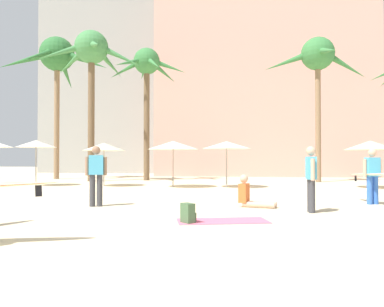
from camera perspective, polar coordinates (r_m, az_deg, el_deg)
ground at (r=5.18m, az=-4.20°, el=-15.80°), size 120.00×120.00×0.00m
hotel_pink at (r=34.21m, az=10.54°, el=11.81°), size 17.34×8.61×17.74m
hotel_tower_gray at (r=45.46m, az=-10.53°, el=18.67°), size 13.98×11.12×33.15m
palm_tree_far_left at (r=24.93m, az=-6.89°, el=12.36°), size 5.12×4.80×8.55m
palm_tree_center at (r=24.75m, az=-15.06°, el=14.14°), size 6.12×6.06×9.35m
palm_tree_right at (r=24.24m, az=18.66°, el=13.32°), size 6.31×6.48×8.66m
palm_tree_far_right at (r=28.37m, az=-19.96°, el=13.27°), size 8.08×7.78×9.87m
cafe_umbrella_0 at (r=19.18m, az=25.53°, el=1.14°), size 2.35×2.35×2.21m
cafe_umbrella_1 at (r=17.98m, az=5.28°, el=1.28°), size 2.34×2.34×2.21m
cafe_umbrella_2 at (r=19.29m, az=-13.28°, el=1.00°), size 2.13×2.13×2.18m
cafe_umbrella_5 at (r=20.66m, az=-22.67°, el=1.37°), size 2.00×2.00×2.33m
cafe_umbrella_6 at (r=18.06m, az=-2.90°, el=1.27°), size 2.44×2.44×2.23m
beach_towel at (r=8.21m, az=4.69°, el=-10.21°), size 2.09×1.28×0.01m
backpack at (r=7.90m, az=-0.59°, el=-9.15°), size 0.35×0.35×0.42m
person_far_left at (r=10.70m, az=8.93°, el=-6.42°), size 1.07×0.66×0.91m
person_far_right at (r=12.25m, az=25.98°, el=-2.84°), size 0.98×2.83×1.66m
person_mid_center at (r=9.91m, az=17.69°, el=-3.31°), size 0.24×0.60×1.67m
person_mid_right at (r=11.00m, az=-14.42°, el=-2.93°), size 0.60×0.34×1.72m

